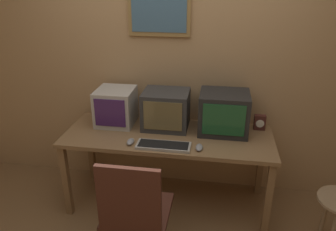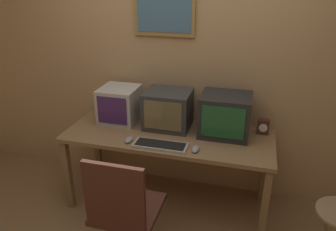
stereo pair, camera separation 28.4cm
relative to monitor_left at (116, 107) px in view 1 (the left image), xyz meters
name	(u,v)px [view 1 (the left image)]	position (x,y,z in m)	size (l,w,h in m)	color
wall_back	(175,61)	(0.52, 0.27, 0.39)	(8.00, 0.08, 2.60)	tan
desk	(168,142)	(0.52, -0.16, -0.25)	(1.85, 0.69, 0.74)	olive
monitor_left	(116,107)	(0.00, 0.00, 0.00)	(0.34, 0.36, 0.34)	#B7B2A8
monitor_center	(166,109)	(0.48, 0.00, 0.00)	(0.41, 0.35, 0.34)	#333333
monitor_right	(224,112)	(1.00, -0.02, 0.01)	(0.43, 0.38, 0.36)	black
keyboard_main	(164,146)	(0.52, -0.40, -0.16)	(0.45, 0.16, 0.03)	#A8A399
mouse_near_keyboard	(199,147)	(0.82, -0.39, -0.15)	(0.06, 0.12, 0.03)	gray
mouse_far_corner	(131,142)	(0.24, -0.38, -0.15)	(0.06, 0.11, 0.03)	gray
desk_clock	(260,122)	(1.33, 0.07, -0.10)	(0.10, 0.06, 0.14)	#4C231E
office_chair	(136,223)	(0.42, -0.95, -0.49)	(0.48, 0.48, 0.97)	black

